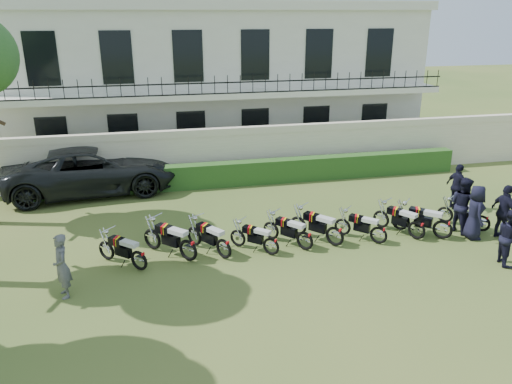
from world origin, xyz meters
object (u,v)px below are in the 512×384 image
motorcycle_5 (335,232)px  officer_5 (457,187)px  motorcycle_4 (305,236)px  officer_3 (475,212)px  motorcycle_9 (482,219)px  motorcycle_7 (417,226)px  motorcycle_1 (188,245)px  officer_1 (510,237)px  officer_2 (504,212)px  motorcycle_8 (443,225)px  inspector (62,266)px  officer_4 (463,205)px  motorcycle_6 (379,231)px  motorcycle_0 (139,256)px  motorcycle_2 (224,244)px  motorcycle_3 (271,242)px  suv (92,170)px

motorcycle_5 → officer_5: (5.53, 2.05, 0.36)m
motorcycle_4 → officer_5: (6.53, 2.11, 0.39)m
officer_3 → motorcycle_9: bearing=-44.9°
motorcycle_7 → motorcycle_4: bearing=146.6°
officer_3 → motorcycle_4: bearing=101.7°
officer_3 → officer_5: (0.96, 2.41, -0.03)m
motorcycle_1 → officer_3: 9.14m
officer_1 → officer_2: bearing=-19.4°
officer_5 → motorcycle_8: bearing=128.2°
motorcycle_8 → officer_1: bearing=-110.4°
inspector → officer_4: officer_4 is taller
officer_3 → motorcycle_6: bearing=100.9°
motorcycle_7 → officer_1: size_ratio=0.98×
motorcycle_0 → inspector: (-1.87, -0.94, 0.39)m
motorcycle_2 → motorcycle_5: (3.51, 0.09, 0.02)m
inspector → officer_3: (12.40, 0.86, 0.04)m
motorcycle_5 → inspector: size_ratio=0.92×
officer_1 → officer_5: size_ratio=0.98×
motorcycle_1 → officer_1: (9.01, -2.12, 0.32)m
motorcycle_3 → officer_2: size_ratio=0.73×
motorcycle_2 → officer_4: officer_4 is taller
officer_1 → motorcycle_6: bearing=70.7°
motorcycle_0 → motorcycle_8: bearing=-47.1°
motorcycle_2 → officer_1: size_ratio=0.97×
motorcycle_8 → officer_4: (0.94, 0.45, 0.44)m
motorcycle_8 → suv: size_ratio=0.22×
motorcycle_5 → motorcycle_9: motorcycle_5 is taller
officer_2 → officer_4: size_ratio=0.96×
motorcycle_3 → motorcycle_8: size_ratio=0.88×
motorcycle_7 → suv: 12.62m
motorcycle_1 → officer_2: (10.01, -0.59, 0.38)m
motorcycle_4 → suv: bearing=94.0°
officer_4 → motorcycle_6: bearing=84.6°
motorcycle_1 → officer_4: 9.06m
motorcycle_2 → suv: suv is taller
motorcycle_8 → officer_3: size_ratio=0.84×
inspector → motorcycle_0: bearing=99.5°
officer_5 → inspector: bearing=92.4°
motorcycle_8 → officer_2: (1.90, -0.34, 0.41)m
motorcycle_3 → suv: bearing=81.3°
suv → officer_2: size_ratio=3.71×
motorcycle_6 → officer_3: 3.21m
motorcycle_0 → officer_1: (10.42, -1.85, 0.37)m
motorcycle_6 → motorcycle_8: (2.16, -0.12, 0.05)m
motorcycle_8 → motorcycle_2: bearing=132.4°
suv → inspector: bearing=174.1°
motorcycle_5 → suv: size_ratio=0.23×
motorcycle_8 → officer_3: (1.01, -0.10, 0.39)m
motorcycle_4 → motorcycle_5: 1.00m
officer_4 → motorcycle_4: bearing=81.1°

